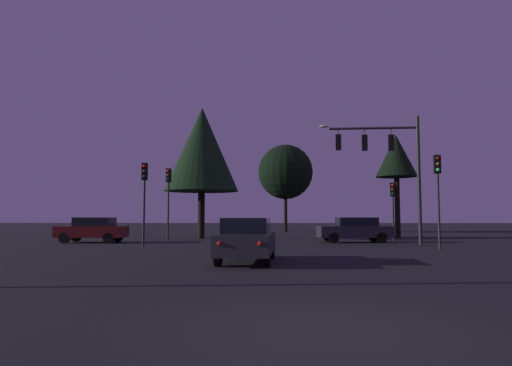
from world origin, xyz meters
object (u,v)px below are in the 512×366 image
Objects in this scene: car_crossing_left at (93,229)px; tree_behind_sign at (285,172)px; traffic_light_median at (168,190)px; traffic_light_far_side at (438,182)px; traffic_light_corner_left at (393,199)px; traffic_light_corner_right at (144,187)px; car_crossing_right at (355,229)px; tree_center_horizon at (396,157)px; car_nearside_lane at (247,239)px; traffic_signal_mast_arm at (388,156)px; tree_left_far at (202,149)px.

car_crossing_left is 0.46× the size of tree_behind_sign.
traffic_light_median is 16.17m from traffic_light_far_side.
car_crossing_left is (-18.76, -2.42, -1.91)m from traffic_light_corner_left.
traffic_light_corner_right is (-14.65, -5.94, 0.42)m from traffic_light_corner_left.
tree_behind_sign reaches higher than car_crossing_right.
traffic_light_corner_right is 18.75m from tree_center_horizon.
traffic_light_median is 1.03× the size of traffic_light_far_side.
traffic_light_corner_left is at bearing 57.27° from car_nearside_lane.
tree_center_horizon is at bearing 14.82° from traffic_light_median.
traffic_light_far_side is at bearing -66.72° from traffic_signal_mast_arm.
traffic_light_corner_right is 23.94m from tree_behind_sign.
car_nearside_lane is at bearing -122.73° from traffic_light_corner_left.
traffic_signal_mast_arm reaches higher than traffic_light_corner_left.
traffic_light_corner_left is at bearing 7.34° from car_crossing_left.
car_nearside_lane is at bearing -53.27° from traffic_light_corner_right.
tree_behind_sign is at bearing 64.21° from traffic_light_median.
tree_behind_sign is at bearing 105.19° from traffic_light_far_side.
traffic_light_far_side reaches higher than car_crossing_right.
tree_behind_sign reaches higher than car_crossing_left.
car_crossing_right is at bearing 19.44° from traffic_light_corner_right.
tree_behind_sign is 0.94× the size of tree_left_far.
tree_behind_sign is (8.30, 22.25, 3.03)m from traffic_light_corner_right.
traffic_light_far_side is 0.51× the size of tree_behind_sign.
tree_center_horizon reaches higher than car_nearside_lane.
traffic_signal_mast_arm is at bearing -30.80° from tree_left_far.
tree_behind_sign is (-5.00, 20.40, 1.17)m from traffic_signal_mast_arm.
tree_behind_sign is (8.21, 17.00, 2.84)m from traffic_light_median.
tree_center_horizon is (1.29, 3.51, 3.25)m from traffic_light_corner_left.
tree_left_far reaches higher than car_nearside_lane.
traffic_light_corner_right is at bearing -160.56° from car_crossing_right.
tree_left_far is (-11.60, 6.91, 1.48)m from traffic_signal_mast_arm.
traffic_light_median is 19.09m from tree_behind_sign.
traffic_light_corner_left is 4.95m from tree_center_horizon.
tree_left_far reaches higher than tree_center_horizon.
traffic_signal_mast_arm is 1.61× the size of car_crossing_right.
car_crossing_left is 0.54× the size of tree_center_horizon.
car_nearside_lane is at bearing -116.59° from car_crossing_right.
traffic_light_median is (0.08, 5.25, 0.19)m from traffic_light_corner_right.
tree_left_far is (-12.95, 2.82, 3.76)m from traffic_light_corner_left.
traffic_light_corner_right is at bearing -172.08° from traffic_signal_mast_arm.
car_nearside_lane is 15.06m from car_crossing_left.
traffic_signal_mast_arm is at bearing 113.28° from traffic_light_far_side.
traffic_light_far_side is at bearing -24.86° from traffic_light_median.
traffic_light_far_side is at bearing 34.96° from car_nearside_lane.
traffic_light_median reaches higher than car_crossing_left.
tree_left_far is at bearing 149.20° from traffic_signal_mast_arm.
car_crossing_left is (-9.92, 11.32, -0.00)m from car_nearside_lane.
tree_center_horizon reaches higher than car_crossing_left.
tree_center_horizon is at bearing 30.65° from traffic_light_corner_right.
traffic_light_corner_right is at bearing 126.73° from car_nearside_lane.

